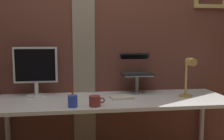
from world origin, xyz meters
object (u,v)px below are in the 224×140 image
monitor (36,68)px  coffee_mug (95,101)px  pen_cup (73,101)px  desk_lamp (189,73)px  laptop (136,68)px

monitor → coffee_mug: size_ratio=3.57×
monitor → pen_cup: (0.34, -0.45, -0.22)m
desk_lamp → laptop: bearing=141.0°
monitor → laptop: bearing=4.1°
monitor → desk_lamp: 1.41m
monitor → pen_cup: 0.61m
monitor → laptop: monitor is taller
desk_lamp → pen_cup: bearing=-170.1°
desk_lamp → coffee_mug: bearing=-168.1°
pen_cup → coffee_mug: size_ratio=1.33×
laptop → desk_lamp: (0.42, -0.34, -0.01)m
laptop → pen_cup: 0.84m
laptop → coffee_mug: laptop is taller
pen_cup → desk_lamp: bearing=9.9°
desk_lamp → coffee_mug: (-0.87, -0.18, -0.19)m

